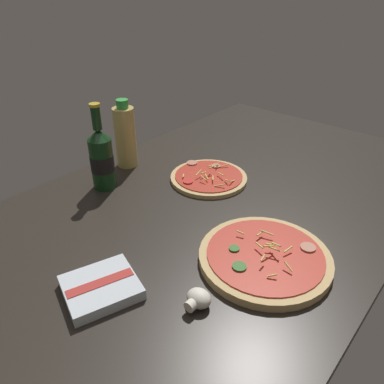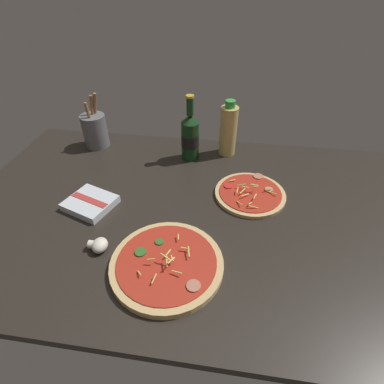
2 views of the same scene
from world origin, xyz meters
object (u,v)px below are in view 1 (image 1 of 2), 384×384
at_px(pizza_near, 265,257).
at_px(pizza_far, 209,177).
at_px(dish_towel, 101,287).
at_px(oil_bottle, 125,136).
at_px(beer_bottle, 102,158).
at_px(mushroom_left, 198,299).

relative_size(pizza_near, pizza_far, 1.24).
relative_size(pizza_far, dish_towel, 1.34).
relative_size(pizza_near, oil_bottle, 1.33).
xyz_separation_m(beer_bottle, oil_bottle, (0.14, 0.06, 0.01)).
distance_m(beer_bottle, mushroom_left, 0.53).
distance_m(pizza_near, oil_bottle, 0.60).
relative_size(pizza_far, mushroom_left, 4.46).
bearing_deg(oil_bottle, beer_bottle, -157.03).
bearing_deg(mushroom_left, oil_bottle, 60.85).
bearing_deg(oil_bottle, dish_towel, -136.29).
xyz_separation_m(oil_bottle, mushroom_left, (-0.31, -0.56, -0.08)).
relative_size(oil_bottle, dish_towel, 1.25).
height_order(pizza_near, dish_towel, pizza_near).
bearing_deg(beer_bottle, mushroom_left, -109.03).
bearing_deg(dish_towel, mushroom_left, -59.85).
height_order(beer_bottle, oil_bottle, beer_bottle).
relative_size(beer_bottle, oil_bottle, 1.15).
relative_size(pizza_far, oil_bottle, 1.07).
bearing_deg(pizza_near, beer_bottle, 92.15).
bearing_deg(mushroom_left, pizza_near, -8.86).
bearing_deg(dish_towel, beer_bottle, 50.89).
bearing_deg(pizza_far, mushroom_left, -143.91).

